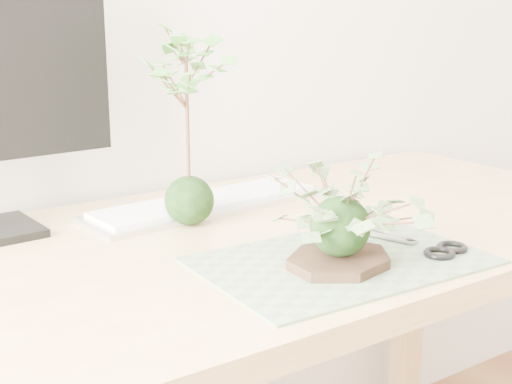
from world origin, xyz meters
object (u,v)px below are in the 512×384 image
desk (234,289)px  keyboard (207,203)px  ivy_kokedama (341,199)px  maple_kokedama (186,79)px

desk → keyboard: 0.22m
ivy_kokedama → keyboard: (0.01, 0.38, -0.09)m
desk → maple_kokedama: size_ratio=4.48×
desk → maple_kokedama: maple_kokedama is taller
maple_kokedama → keyboard: bearing=43.7°
desk → keyboard: keyboard is taller
ivy_kokedama → keyboard: ivy_kokedama is taller
desk → keyboard: size_ratio=3.28×
ivy_kokedama → maple_kokedama: size_ratio=0.84×
keyboard → ivy_kokedama: bearing=-95.6°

